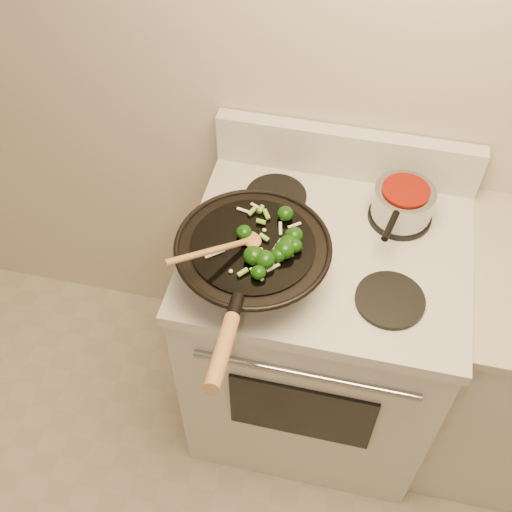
# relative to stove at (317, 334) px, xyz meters

# --- Properties ---
(stove) EXTENTS (0.78, 0.67, 1.08)m
(stove) POSITION_rel_stove_xyz_m (0.00, 0.00, 0.00)
(stove) COLOR silver
(stove) RESTS_ON ground
(wok) EXTENTS (0.40, 0.66, 0.23)m
(wok) POSITION_rel_stove_xyz_m (-0.18, -0.16, 0.53)
(wok) COLOR black
(wok) RESTS_ON stove
(stirfry) EXTENTS (0.23, 0.25, 0.05)m
(stirfry) POSITION_rel_stove_xyz_m (-0.13, -0.16, 0.60)
(stirfry) COLOR #0F3508
(stirfry) RESTS_ON wok
(wooden_spoon) EXTENTS (0.20, 0.23, 0.11)m
(wooden_spoon) POSITION_rel_stove_xyz_m (-0.23, -0.20, 0.62)
(wooden_spoon) COLOR #9E6F3E
(wooden_spoon) RESTS_ON wok
(saucepan) EXTENTS (0.17, 0.27, 0.10)m
(saucepan) POSITION_rel_stove_xyz_m (0.18, 0.15, 0.51)
(saucepan) COLOR #999DA2
(saucepan) RESTS_ON stove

